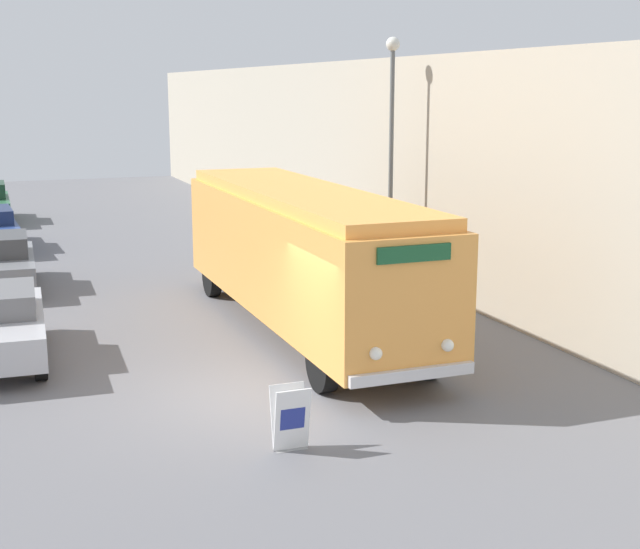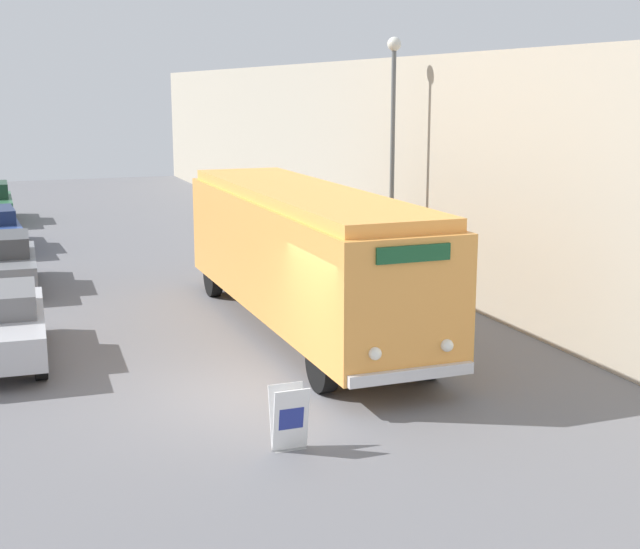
{
  "view_description": "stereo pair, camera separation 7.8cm",
  "coord_description": "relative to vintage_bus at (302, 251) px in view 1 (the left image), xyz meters",
  "views": [
    {
      "loc": [
        -4.15,
        -14.3,
        5.35
      ],
      "look_at": [
        1.78,
        1.16,
        1.85
      ],
      "focal_mm": 50.0,
      "sensor_mm": 36.0,
      "label": 1
    },
    {
      "loc": [
        -4.08,
        -14.33,
        5.35
      ],
      "look_at": [
        1.78,
        1.16,
        1.85
      ],
      "focal_mm": 50.0,
      "sensor_mm": 36.0,
      "label": 2
    }
  ],
  "objects": [
    {
      "name": "ground_plane",
      "position": [
        -2.38,
        -3.85,
        -1.82
      ],
      "size": [
        80.0,
        80.0,
        0.0
      ],
      "primitive_type": "plane",
      "color": "slate"
    },
    {
      "name": "building_wall_right",
      "position": [
        4.65,
        6.15,
        1.26
      ],
      "size": [
        0.3,
        60.0,
        6.16
      ],
      "color": "#B2A893",
      "rests_on": "ground_plane"
    },
    {
      "name": "vintage_bus",
      "position": [
        0.0,
        0.0,
        0.0
      ],
      "size": [
        2.42,
        10.93,
        3.18
      ],
      "color": "black",
      "rests_on": "ground_plane"
    },
    {
      "name": "sign_board",
      "position": [
        -2.43,
        -6.23,
        -1.34
      ],
      "size": [
        0.55,
        0.37,
        0.99
      ],
      "color": "gray",
      "rests_on": "ground_plane"
    },
    {
      "name": "streetlamp",
      "position": [
        3.65,
        3.18,
        2.45
      ],
      "size": [
        0.36,
        0.36,
        6.61
      ],
      "color": "#595E60",
      "rests_on": "ground_plane"
    }
  ]
}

